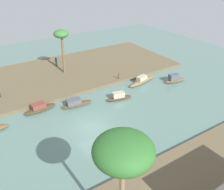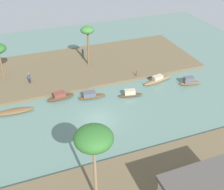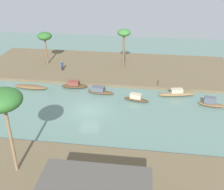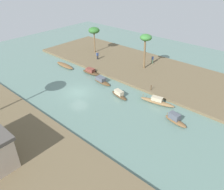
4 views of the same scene
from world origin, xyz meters
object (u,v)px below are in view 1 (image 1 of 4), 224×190
Objects in this scene: sampan_foreground at (39,108)px; person_by_mooring at (56,62)px; palm_tree_left_near at (61,36)px; sampan_midstream at (119,97)px; sampan_downstream_large at (142,81)px; sampan_with_tall_canopy at (76,103)px; palm_tree_right_tall at (124,153)px; sampan_near_left_bank at (174,79)px; mooring_post at (119,76)px.

sampan_foreground is 12.77m from person_by_mooring.
sampan_midstream is at bearing 104.66° from palm_tree_left_near.
sampan_downstream_large is 1.35× the size of sampan_with_tall_canopy.
sampan_foreground is 18.87m from palm_tree_right_tall.
palm_tree_right_tall is at bearing 67.94° from sampan_midstream.
sampan_midstream is at bearing 168.52° from sampan_with_tall_canopy.
sampan_downstream_large is 3.25× the size of person_by_mooring.
mooring_post is (6.65, -4.54, 0.35)m from sampan_near_left_bank.
sampan_downstream_large reaches higher than sampan_midstream.
sampan_midstream is at bearing 9.84° from sampan_downstream_large.
sampan_midstream is at bearing 8.71° from sampan_near_left_bank.
sampan_downstream_large is 1.34× the size of sampan_foreground.
sampan_midstream is 12.38m from palm_tree_left_near.
sampan_downstream_large is at bearing 172.27° from sampan_foreground.
sampan_midstream is 0.67× the size of sampan_downstream_large.
palm_tree_right_tall reaches higher than mooring_post.
sampan_downstream_large is at bearing -171.73° from sampan_with_tall_canopy.
palm_tree_right_tall reaches higher than sampan_foreground.
sampan_downstream_large is 6.00× the size of mooring_post.
person_by_mooring is at bearing -38.73° from sampan_near_left_bank.
sampan_near_left_bank is at bearing -142.99° from palm_tree_right_tall.
sampan_near_left_bank is at bearing 138.82° from sampan_downstream_large.
sampan_foreground is at bearing -14.26° from sampan_downstream_large.
sampan_with_tall_canopy is 0.50× the size of palm_tree_right_tall.
person_by_mooring is (-6.41, -11.02, 0.70)m from sampan_foreground.
sampan_downstream_large is at bearing -132.03° from palm_tree_right_tall.
sampan_midstream is 2.16× the size of person_by_mooring.
sampan_downstream_large is at bearing 134.29° from palm_tree_left_near.
sampan_near_left_bank reaches higher than sampan_midstream.
sampan_downstream_large is 14.37m from person_by_mooring.
palm_tree_left_near reaches higher than sampan_near_left_bank.
palm_tree_left_near is at bearing -105.31° from palm_tree_right_tall.
sampan_midstream is 9.69m from sampan_foreground.
sampan_foreground is at bearing -121.95° from person_by_mooring.
palm_tree_right_tall is (6.94, 25.36, 1.27)m from palm_tree_left_near.
person_by_mooring is (12.45, -13.99, 0.58)m from sampan_near_left_bank.
palm_tree_left_near is at bearing -100.20° from sampan_with_tall_canopy.
palm_tree_right_tall reaches higher than sampan_with_tall_canopy.
sampan_near_left_bank is at bearing 178.44° from sampan_with_tall_canopy.
sampan_near_left_bank is 25.14m from palm_tree_right_tall.
sampan_foreground is at bearing -12.61° from sampan_with_tall_canopy.
sampan_midstream is 0.53× the size of palm_tree_left_near.
palm_tree_left_near reaches higher than mooring_post.
palm_tree_right_tall is (19.32, 14.56, 6.83)m from sampan_near_left_bank.
sampan_foreground is 11.64m from palm_tree_left_near.
person_by_mooring is (8.35, -11.67, 0.69)m from sampan_downstream_large.
sampan_with_tall_canopy is 18.24m from palm_tree_right_tall.
palm_tree_right_tall reaches higher than palm_tree_left_near.
person_by_mooring is at bearing -58.48° from mooring_post.
mooring_post is at bearing -24.68° from sampan_near_left_bank.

